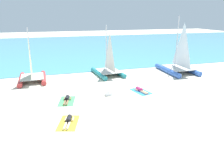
# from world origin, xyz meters

# --- Properties ---
(ground_plane) EXTENTS (120.00, 120.00, 0.00)m
(ground_plane) POSITION_xyz_m (0.00, 10.00, 0.00)
(ground_plane) COLOR beige
(ocean_water) EXTENTS (120.00, 40.00, 0.05)m
(ocean_water) POSITION_xyz_m (0.00, 30.10, 0.03)
(ocean_water) COLOR #4C9EB7
(ocean_water) RESTS_ON ground
(sailboat_teal) EXTENTS (3.01, 4.27, 5.21)m
(sailboat_teal) POSITION_xyz_m (0.72, 8.48, 0.78)
(sailboat_teal) COLOR teal
(sailboat_teal) RESTS_ON ground
(sailboat_blue) EXTENTS (3.03, 4.73, 6.16)m
(sailboat_blue) POSITION_xyz_m (8.48, 7.36, 0.92)
(sailboat_blue) COLOR blue
(sailboat_blue) RESTS_ON ground
(sailboat_red) EXTENTS (2.68, 4.03, 5.11)m
(sailboat_red) POSITION_xyz_m (-6.91, 8.43, 0.76)
(sailboat_red) COLOR #CC3838
(sailboat_red) RESTS_ON ground
(towel_left) EXTENTS (1.58, 2.13, 0.01)m
(towel_left) POSITION_xyz_m (-4.26, -0.75, 0.01)
(towel_left) COLOR yellow
(towel_left) RESTS_ON ground
(sunbather_left) EXTENTS (0.81, 1.55, 0.30)m
(sunbather_left) POSITION_xyz_m (-4.24, -0.68, 0.13)
(sunbather_left) COLOR black
(sunbather_left) RESTS_ON towel_left
(towel_middle) EXTENTS (1.49, 2.10, 0.01)m
(towel_middle) POSITION_xyz_m (-4.09, 2.58, 0.01)
(towel_middle) COLOR #4CB266
(towel_middle) RESTS_ON ground
(sunbather_middle) EXTENTS (0.73, 1.56, 0.30)m
(sunbather_middle) POSITION_xyz_m (-4.07, 2.65, 0.13)
(sunbather_middle) COLOR black
(sunbather_middle) RESTS_ON towel_middle
(towel_right) EXTENTS (1.52, 2.11, 0.01)m
(towel_right) POSITION_xyz_m (2.05, 2.91, 0.01)
(towel_right) COLOR #338CD8
(towel_right) RESTS_ON ground
(sunbather_right) EXTENTS (0.76, 1.56, 0.30)m
(sunbather_right) POSITION_xyz_m (2.04, 2.97, 0.13)
(sunbather_right) COLOR #D83372
(sunbather_right) RESTS_ON towel_right
(cooler_box) EXTENTS (0.50, 0.36, 0.36)m
(cooler_box) POSITION_xyz_m (-0.76, 2.86, 0.18)
(cooler_box) COLOR white
(cooler_box) RESTS_ON ground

